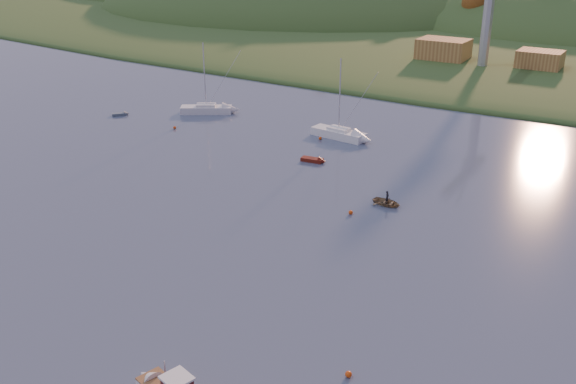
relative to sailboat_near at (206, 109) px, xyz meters
The scene contains 18 objects.
far_shore 167.47m from the sailboat_near, 79.36° to the left, with size 620.00×220.00×1.50m, color #26491D.
shore_slope 104.28m from the sailboat_near, 72.75° to the left, with size 640.00×150.00×7.00m, color #26491D.
hill_left_far 197.58m from the sailboat_near, 130.79° to the left, with size 120.00×100.00×32.00m, color #26491D.
hill_left 146.98m from the sailboat_near, 113.70° to the left, with size 170.00×140.00×44.00m, color #26491D.
hillside_trees 123.53m from the sailboat_near, 75.50° to the left, with size 280.00×50.00×32.00m, color #274B1A, non-canonical shape.
wharf 67.03m from the sailboat_near, 57.59° to the left, with size 42.00×16.00×2.40m, color slate.
shed_west 62.12m from the sailboat_near, 68.29° to the left, with size 11.00×8.00×4.80m, color #986232.
shed_east 73.32m from the sailboat_near, 53.14° to the left, with size 9.00×7.00×4.00m, color #986232.
sailboat_near is the anchor object (origin of this frame).
sailboat_far 26.74m from the sailboat_near, ahead, with size 9.19×3.62×12.43m.
canoe 48.67m from the sailboat_near, 25.27° to the right, with size 2.52×3.53×0.73m, color #90774F.
paddler 48.67m from the sailboat_near, 25.27° to the right, with size 0.57×0.37×1.55m, color black.
red_tender 31.85m from the sailboat_near, 22.28° to the right, with size 3.76×1.66×1.24m.
grey_dinghy 14.62m from the sailboat_near, 142.31° to the right, with size 2.77×2.92×1.10m.
buoy_0 74.93m from the sailboat_near, 43.30° to the right, with size 0.50×0.50×0.50m, color #DC450B.
buoy_1 48.73m from the sailboat_near, 31.46° to the right, with size 0.50×0.50×0.50m, color #DC450B.
buoy_2 10.62m from the sailboat_near, 80.33° to the right, with size 0.50×0.50×0.50m, color #DC450B.
buoy_3 24.98m from the sailboat_near, ahead, with size 0.50×0.50×0.50m, color #DC450B.
Camera 1 is at (40.14, -20.78, 30.50)m, focal length 40.00 mm.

